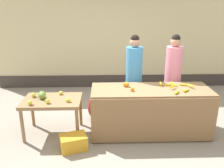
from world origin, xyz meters
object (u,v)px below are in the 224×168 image
at_px(vendor_woman_blue_shirt, 134,78).
at_px(vendor_woman_pink_shirt, 173,77).
at_px(produce_sack, 96,107).
at_px(produce_crate, 74,142).

bearing_deg(vendor_woman_blue_shirt, vendor_woman_pink_shirt, -0.52).
height_order(vendor_woman_pink_shirt, produce_sack, vendor_woman_pink_shirt).
height_order(produce_crate, produce_sack, produce_sack).
distance_m(vendor_woman_blue_shirt, produce_crate, 1.84).
distance_m(vendor_woman_pink_shirt, produce_sack, 1.76).
bearing_deg(vendor_woman_blue_shirt, produce_crate, -134.17).
distance_m(vendor_woman_pink_shirt, produce_crate, 2.44).
distance_m(vendor_woman_blue_shirt, vendor_woman_pink_shirt, 0.82).
bearing_deg(produce_crate, vendor_woman_blue_shirt, 45.83).
relative_size(produce_crate, produce_sack, 0.79).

